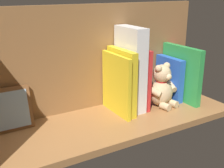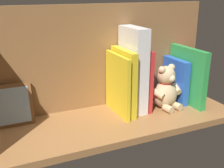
# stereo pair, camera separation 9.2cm
# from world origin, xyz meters

# --- Properties ---
(ground_plane) EXTENTS (0.86, 0.30, 0.02)m
(ground_plane) POSITION_xyz_m (0.00, 0.00, -0.01)
(ground_plane) COLOR #9E6B3D
(shelf_back_panel) EXTENTS (0.86, 0.02, 0.36)m
(shelf_back_panel) POSITION_xyz_m (0.00, -0.13, 0.18)
(shelf_back_panel) COLOR olive
(shelf_back_panel) RESTS_ON ground_plane
(book_0) EXTENTS (0.04, 0.16, 0.20)m
(book_0) POSITION_xyz_m (-0.35, -0.04, 0.10)
(book_0) COLOR #B23F72
(book_0) RESTS_ON ground_plane
(book_1) EXTENTS (0.02, 0.20, 0.21)m
(book_1) POSITION_xyz_m (-0.32, -0.02, 0.10)
(book_1) COLOR green
(book_1) RESTS_ON ground_plane
(book_2) EXTENTS (0.03, 0.14, 0.16)m
(book_2) POSITION_xyz_m (-0.29, -0.05, 0.08)
(book_2) COLOR blue
(book_2) RESTS_ON ground_plane
(teddy_bear) EXTENTS (0.13, 0.11, 0.16)m
(teddy_bear) POSITION_xyz_m (-0.21, -0.01, 0.07)
(teddy_bear) COLOR #D1B284
(teddy_bear) RESTS_ON ground_plane
(book_3) EXTENTS (0.02, 0.14, 0.22)m
(book_3) POSITION_xyz_m (-0.14, -0.05, 0.11)
(book_3) COLOR red
(book_3) RESTS_ON ground_plane
(dictionary_thick_white) EXTENTS (0.05, 0.14, 0.29)m
(dictionary_thick_white) POSITION_xyz_m (-0.10, -0.05, 0.15)
(dictionary_thick_white) COLOR white
(dictionary_thick_white) RESTS_ON ground_plane
(book_4) EXTENTS (0.02, 0.16, 0.22)m
(book_4) POSITION_xyz_m (-0.06, -0.04, 0.11)
(book_4) COLOR yellow
(book_4) RESTS_ON ground_plane
(book_5) EXTENTS (0.01, 0.17, 0.21)m
(book_5) POSITION_xyz_m (-0.04, -0.03, 0.10)
(book_5) COLOR yellow
(book_5) RESTS_ON ground_plane
(picture_frame_leaning) EXTENTS (0.13, 0.05, 0.13)m
(picture_frame_leaning) POSITION_xyz_m (0.31, -0.09, 0.06)
(picture_frame_leaning) COLOR brown
(picture_frame_leaning) RESTS_ON ground_plane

